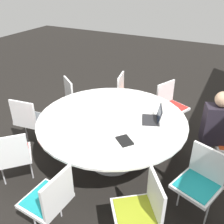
% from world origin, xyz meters
% --- Properties ---
extents(ground_plane, '(16.00, 16.00, 0.00)m').
position_xyz_m(ground_plane, '(0.00, 0.00, 0.00)').
color(ground_plane, black).
extents(conference_table, '(2.06, 2.06, 0.75)m').
position_xyz_m(conference_table, '(0.00, 0.00, 0.65)').
color(conference_table, '#B7B7BC').
rests_on(conference_table, ground_plane).
extents(chair_1, '(0.57, 0.56, 0.87)m').
position_xyz_m(chair_1, '(-1.25, 0.49, 0.52)').
color(chair_1, white).
rests_on(chair_1, ground_plane).
extents(chair_2, '(0.52, 0.50, 0.87)m').
position_xyz_m(chair_2, '(-1.30, -0.35, 0.52)').
color(chair_2, white).
rests_on(chair_2, ground_plane).
extents(chair_3, '(0.60, 0.60, 0.87)m').
position_xyz_m(chair_3, '(-0.74, -1.12, 0.52)').
color(chair_3, white).
rests_on(chair_3, ground_plane).
extents(chair_4, '(0.47, 0.49, 0.87)m').
position_xyz_m(chair_4, '(0.24, -1.32, 0.52)').
color(chair_4, white).
rests_on(chair_4, ground_plane).
extents(chair_5, '(0.61, 0.61, 0.87)m').
position_xyz_m(chair_5, '(1.01, -0.88, 0.52)').
color(chair_5, white).
rests_on(chair_5, ground_plane).
extents(chair_6, '(0.47, 0.45, 0.87)m').
position_xyz_m(chair_6, '(1.34, -0.02, 0.52)').
color(chair_6, white).
rests_on(chair_6, ground_plane).
extents(chair_7, '(0.60, 0.60, 0.87)m').
position_xyz_m(chair_7, '(1.03, 0.86, 0.52)').
color(chair_7, white).
rests_on(chair_7, ground_plane).
extents(chair_8, '(0.54, 0.55, 0.87)m').
position_xyz_m(chair_8, '(0.37, 1.29, 0.52)').
color(chair_8, white).
rests_on(chair_8, ground_plane).
extents(person_0, '(0.34, 0.41, 1.22)m').
position_xyz_m(person_0, '(-0.49, 1.31, 0.71)').
color(person_0, '#231E28').
rests_on(person_0, ground_plane).
extents(laptop, '(0.35, 0.33, 0.21)m').
position_xyz_m(laptop, '(-0.21, 0.54, 0.80)').
color(laptop, '#232326').
rests_on(laptop, conference_table).
extents(spiral_notebook, '(0.25, 0.26, 0.02)m').
position_xyz_m(spiral_notebook, '(0.41, 0.38, 0.76)').
color(spiral_notebook, black).
rests_on(spiral_notebook, conference_table).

